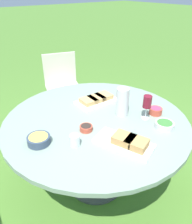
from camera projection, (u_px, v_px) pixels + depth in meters
ground_plane at (96, 182)px, 2.13m from camera, size 40.00×40.00×0.00m
dining_table at (96, 128)px, 1.80m from camera, size 1.47×1.47×0.73m
chair_near_left at (62, 82)px, 2.95m from camera, size 0.54×0.55×0.89m
water_pitcher at (122, 102)px, 1.76m from camera, size 0.11×0.10×0.23m
wine_glass at (147, 103)px, 1.69m from camera, size 0.07×0.07×0.20m
platter_bread_main at (96, 100)px, 1.99m from camera, size 0.22×0.38×0.06m
platter_charcuterie at (127, 142)px, 1.45m from camera, size 0.43×0.31×0.07m
bowl_fries at (39, 139)px, 1.47m from camera, size 0.16×0.16×0.06m
bowl_salad at (164, 125)px, 1.63m from camera, size 0.14×0.14×0.05m
bowl_olives at (86, 128)px, 1.61m from camera, size 0.10×0.10×0.04m
bowl_dip_red at (156, 111)px, 1.81m from camera, size 0.10×0.10×0.05m
cup_water_near at (75, 140)px, 1.45m from camera, size 0.07×0.07×0.08m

